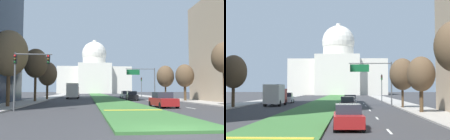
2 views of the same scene
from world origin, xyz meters
The scene contains 17 objects.
ground_plane centered at (0.00, 63.69, 0.00)m, with size 280.24×280.24×0.00m, color #333335.
grass_median centered at (0.00, 57.32, 0.07)m, with size 5.52×114.65×0.14m, color #386B33.
median_curb_nose centered at (0.00, 11.20, 0.16)m, with size 4.97×0.50×0.04m, color gold.
lane_dashes_right centered at (6.77, 34.02, 0.00)m, with size 0.16×39.11×0.01m.
sidewalk_left centered at (-12.77, 50.95, 0.07)m, with size 4.00×114.65×0.15m, color #9E9991.
sidewalk_right centered at (12.77, 50.95, 0.07)m, with size 4.00×114.65×0.15m, color #9E9991.
capitol_building centered at (0.00, 126.55, 9.58)m, with size 37.25×25.02×28.57m.
traffic_light_far_right centered at (10.27, 55.54, 3.31)m, with size 0.28×0.35×5.20m.
overhead_guide_sign centered at (8.08, 43.08, 4.68)m, with size 6.31×0.20×6.50m.
street_tree_right_mid centered at (11.92, 29.83, 4.14)m, with size 2.98×2.98×6.04m.
street_tree_left_far centered at (-11.29, 38.50, 4.84)m, with size 3.59×3.59×7.12m.
street_tree_right_far centered at (11.28, 38.14, 4.47)m, with size 3.35×3.35×6.59m.
sedan_lead_stopped centered at (4.20, 16.44, 0.77)m, with size 2.13×4.54×1.63m.
sedan_midblock centered at (4.12, 35.06, 0.77)m, with size 2.08×4.64×1.64m.
sedan_distant centered at (4.41, 44.15, 0.78)m, with size 1.95×4.70×1.65m.
sedan_far_horizon centered at (-6.70, 53.48, 0.85)m, with size 2.07×4.31×1.84m.
box_truck_delivery centered at (-6.84, 44.18, 1.68)m, with size 2.40×6.40×3.20m.
Camera 2 is at (4.26, -5.75, 2.72)m, focal length 53.41 mm.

